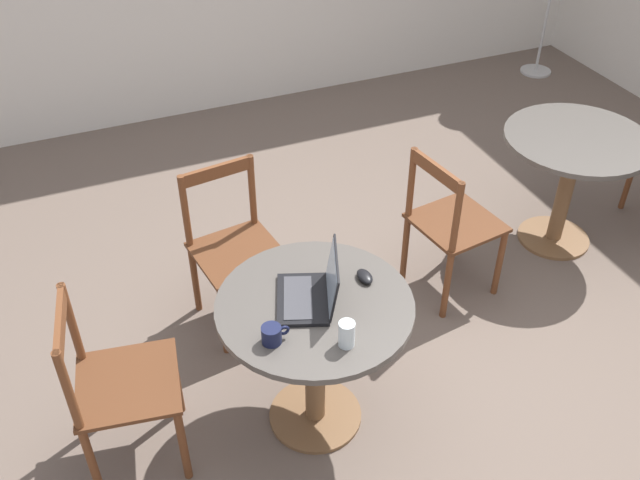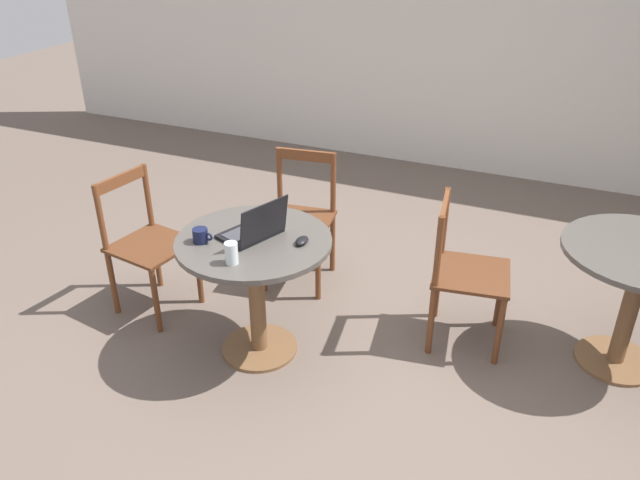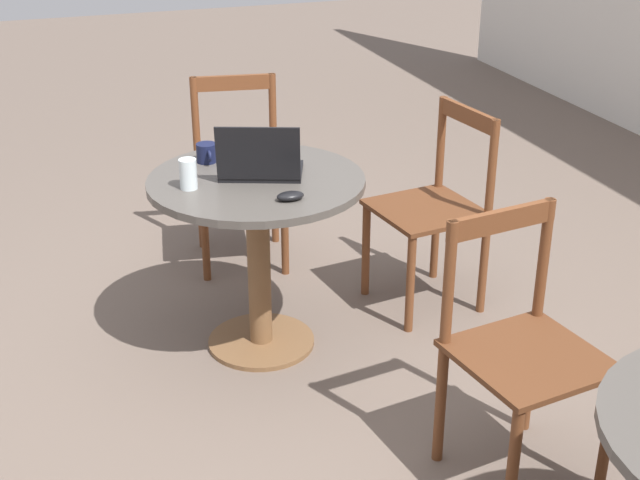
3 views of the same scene
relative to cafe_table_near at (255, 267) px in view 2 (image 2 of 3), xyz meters
name	(u,v)px [view 2 (image 2 of 3)]	position (x,y,z in m)	size (l,w,h in m)	color
ground_plane	(353,374)	(0.57, 0.01, -0.56)	(16.00, 16.00, 0.00)	#66564C
wall_back	(489,24)	(0.57, 3.24, 0.79)	(9.40, 0.06, 2.70)	silver
cafe_table_near	(255,267)	(0.00, 0.00, 0.00)	(0.83, 0.83, 0.73)	brown
cafe_table_mid	(638,278)	(1.89, 0.69, 0.00)	(0.83, 0.83, 0.73)	brown
chair_near_back	(300,219)	(-0.11, 0.82, -0.11)	(0.47, 0.47, 0.87)	brown
chair_near_left	(147,244)	(-0.83, 0.13, -0.11)	(0.48, 0.48, 0.87)	brown
chair_mid_left	(463,273)	(1.02, 0.56, -0.11)	(0.48, 0.48, 0.87)	brown
laptop	(254,229)	(0.00, 0.02, 0.22)	(0.34, 0.38, 0.23)	black
mouse	(302,241)	(0.25, 0.06, 0.19)	(0.06, 0.10, 0.03)	black
mug	(201,236)	(-0.23, -0.14, 0.21)	(0.11, 0.08, 0.08)	#141938
drinking_glass	(231,253)	(0.02, -0.26, 0.23)	(0.06, 0.06, 0.11)	silver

